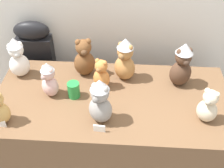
{
  "coord_description": "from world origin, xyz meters",
  "views": [
    {
      "loc": [
        0.09,
        -1.14,
        2.06
      ],
      "look_at": [
        0.0,
        0.25,
        0.87
      ],
      "focal_mm": 46.36,
      "sensor_mm": 36.0,
      "label": 1
    }
  ],
  "objects": [
    {
      "name": "name_card_front_left",
      "position": [
        -0.06,
        -0.04,
        0.77
      ],
      "size": [
        0.07,
        0.01,
        0.05
      ],
      "primitive_type": "cube",
      "rotation": [
        0.0,
        0.0,
        -0.08
      ],
      "color": "white",
      "rests_on": "display_table"
    },
    {
      "name": "teddy_bear_ginger",
      "position": [
        -0.08,
        0.36,
        0.85
      ],
      "size": [
        0.14,
        0.14,
        0.23
      ],
      "rotation": [
        0.0,
        0.0,
        -0.41
      ],
      "color": "#D17F3D",
      "rests_on": "display_table"
    },
    {
      "name": "name_card_front_middle",
      "position": [
        -0.65,
        -0.04,
        0.77
      ],
      "size": [
        0.07,
        0.01,
        0.05
      ],
      "primitive_type": "cube",
      "rotation": [
        0.0,
        0.0,
        -0.09
      ],
      "color": "white",
      "rests_on": "display_table"
    },
    {
      "name": "teddy_bear_cocoa",
      "position": [
        0.45,
        0.42,
        0.91
      ],
      "size": [
        0.18,
        0.17,
        0.33
      ],
      "rotation": [
        0.0,
        0.0,
        0.32
      ],
      "color": "#4C3323",
      "rests_on": "display_table"
    },
    {
      "name": "party_cup_green",
      "position": [
        -0.25,
        0.25,
        0.8
      ],
      "size": [
        0.08,
        0.08,
        0.11
      ],
      "primitive_type": "cylinder",
      "color": "#238C3D",
      "rests_on": "display_table"
    },
    {
      "name": "teddy_bear_cream",
      "position": [
        0.58,
        0.09,
        0.86
      ],
      "size": [
        0.16,
        0.15,
        0.24
      ],
      "rotation": [
        0.0,
        0.0,
        -0.56
      ],
      "color": "beige",
      "rests_on": "display_table"
    },
    {
      "name": "teddy_bear_ash",
      "position": [
        -0.06,
        0.05,
        0.9
      ],
      "size": [
        0.18,
        0.17,
        0.32
      ],
      "rotation": [
        0.0,
        0.0,
        -0.43
      ],
      "color": "gray",
      "rests_on": "display_table"
    },
    {
      "name": "display_table",
      "position": [
        0.0,
        0.25,
        0.37
      ],
      "size": [
        1.57,
        0.76,
        0.75
      ],
      "primitive_type": "cube",
      "color": "brown",
      "rests_on": "ground_plane"
    },
    {
      "name": "teddy_bear_snow",
      "position": [
        -0.67,
        0.45,
        0.9
      ],
      "size": [
        0.18,
        0.17,
        0.31
      ],
      "rotation": [
        0.0,
        0.0,
        0.49
      ],
      "color": "white",
      "rests_on": "display_table"
    },
    {
      "name": "teddy_bear_chestnut",
      "position": [
        -0.21,
        0.49,
        0.88
      ],
      "size": [
        0.17,
        0.16,
        0.29
      ],
      "rotation": [
        0.0,
        0.0,
        0.23
      ],
      "color": "brown",
      "rests_on": "display_table"
    },
    {
      "name": "instrument_case",
      "position": [
        -0.65,
        0.76,
        0.51
      ],
      "size": [
        0.29,
        0.14,
        1.01
      ],
      "rotation": [
        0.0,
        0.0,
        0.06
      ],
      "color": "black",
      "rests_on": "ground_plane"
    },
    {
      "name": "teddy_bear_blush",
      "position": [
        -0.41,
        0.26,
        0.87
      ],
      "size": [
        0.15,
        0.15,
        0.26
      ],
      "rotation": [
        0.0,
        0.0,
        -0.6
      ],
      "color": "beige",
      "rests_on": "display_table"
    },
    {
      "name": "teddy_bear_caramel",
      "position": [
        0.07,
        0.46,
        0.91
      ],
      "size": [
        0.19,
        0.18,
        0.33
      ],
      "rotation": [
        0.0,
        0.0,
        -0.5
      ],
      "color": "#B27A42",
      "rests_on": "display_table"
    }
  ]
}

